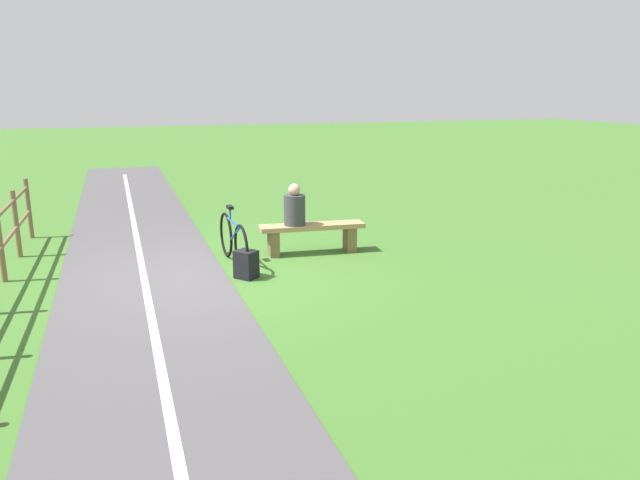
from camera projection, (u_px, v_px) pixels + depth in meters
name	position (u px, v px, depth m)	size (l,w,h in m)	color
ground_plane	(207.00, 275.00, 9.18)	(80.00, 80.00, 0.00)	#3D6B28
paved_path	(170.00, 415.00, 5.21)	(2.39, 36.00, 0.02)	#4C494C
path_centre_line	(169.00, 414.00, 5.21)	(0.10, 32.00, 0.00)	silver
bench	(312.00, 233.00, 10.34)	(1.82, 0.54, 0.51)	#A88456
person_seated	(295.00, 208.00, 10.16)	(0.39, 0.39, 0.71)	#38383D
bicycle	(233.00, 240.00, 9.67)	(0.14, 1.74, 0.93)	black
backpack	(247.00, 264.00, 9.00)	(0.39, 0.40, 0.42)	black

